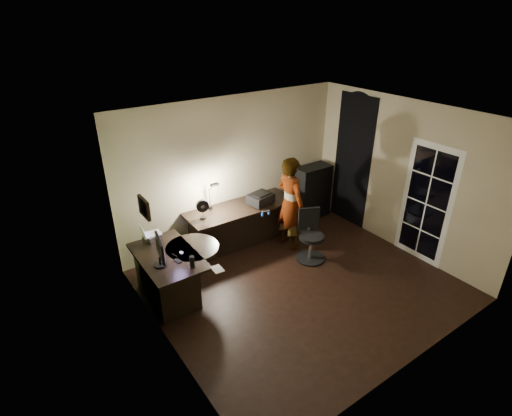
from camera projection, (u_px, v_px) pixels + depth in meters
floor at (301, 285)px, 6.46m from camera, size 4.50×4.00×0.01m
ceiling at (311, 119)px, 5.24m from camera, size 4.50×4.00×0.01m
wall_back at (233, 170)px, 7.32m from camera, size 4.50×0.01×2.70m
wall_front at (426, 279)px, 4.38m from camera, size 4.50×0.01×2.70m
wall_left at (161, 260)px, 4.70m from camera, size 0.01×4.00×2.70m
wall_right at (402, 177)px, 7.00m from camera, size 0.01×4.00×2.70m
green_wall_overlay at (162, 260)px, 4.71m from camera, size 0.00×4.00×2.70m
arched_doorway at (352, 161)px, 7.86m from camera, size 0.01×0.90×2.60m
french_door at (426, 204)px, 6.73m from camera, size 0.02×0.92×2.10m
framed_picture at (144, 208)px, 4.82m from camera, size 0.04×0.30×0.25m
desk_left at (170, 276)px, 6.03m from camera, size 0.82×1.32×0.76m
desk_right at (242, 225)px, 7.42m from camera, size 2.09×0.78×0.78m
cabinet at (312, 192)px, 8.33m from camera, size 0.75×0.38×1.13m
laptop_stand at (152, 237)px, 6.21m from camera, size 0.29×0.27×0.10m
laptop at (151, 229)px, 6.14m from camera, size 0.32×0.30×0.21m
monitor at (159, 256)px, 5.56m from camera, size 0.19×0.48×0.31m
mouse at (181, 253)px, 5.89m from camera, size 0.07×0.09×0.03m
phone at (178, 261)px, 5.71m from camera, size 0.09×0.14×0.01m
pen at (175, 255)px, 5.84m from camera, size 0.04×0.12×0.01m
speaker at (192, 262)px, 5.54m from camera, size 0.08×0.08×0.18m
notepad at (217, 269)px, 5.53m from camera, size 0.15×0.20×0.01m
desk_fan at (202, 209)px, 6.76m from camera, size 0.24×0.17×0.34m
headphones at (266, 213)px, 6.90m from camera, size 0.19×0.13×0.08m
printer at (260, 198)px, 7.31m from camera, size 0.49×0.42×0.19m
desk_lamp at (209, 194)px, 7.00m from camera, size 0.23×0.30×0.59m
office_chair at (312, 237)px, 6.92m from camera, size 0.67×0.67×0.92m
person at (290, 203)px, 7.16m from camera, size 0.43×0.63×1.74m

